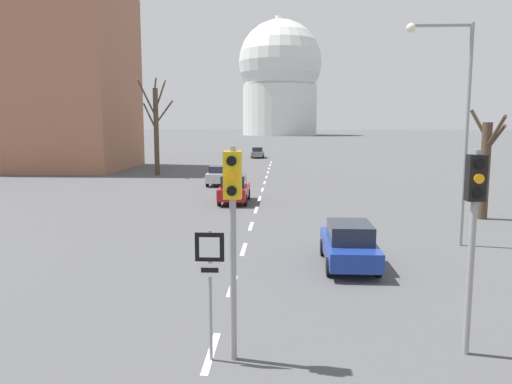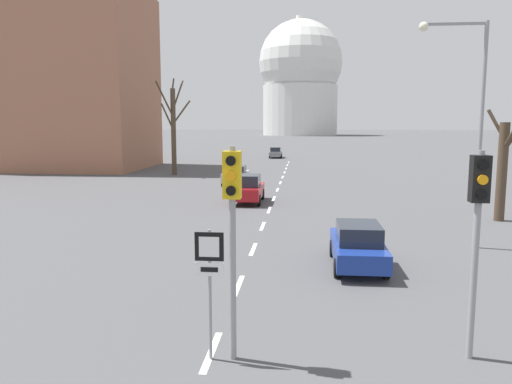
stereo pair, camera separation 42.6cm
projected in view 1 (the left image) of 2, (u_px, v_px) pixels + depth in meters
lane_stripe_1 at (211, 352)px, 10.83m from camera, size 0.16×2.00×0.01m
lane_stripe_2 at (232, 286)px, 15.28m from camera, size 0.16×2.00×0.01m
lane_stripe_3 at (244, 249)px, 19.73m from camera, size 0.16×2.00×0.01m
lane_stripe_4 at (251, 226)px, 24.18m from camera, size 0.16×2.00×0.01m
lane_stripe_5 at (256, 210)px, 28.64m from camera, size 0.16×2.00×0.01m
lane_stripe_6 at (260, 199)px, 33.09m from camera, size 0.16×2.00×0.01m
lane_stripe_7 at (262, 190)px, 37.54m from camera, size 0.16×2.00×0.01m
lane_stripe_8 at (265, 183)px, 41.99m from camera, size 0.16×2.00×0.01m
lane_stripe_9 at (266, 177)px, 46.44m from camera, size 0.16×2.00×0.01m
lane_stripe_10 at (268, 172)px, 50.89m from camera, size 0.16×2.00×0.01m
lane_stripe_11 at (269, 168)px, 55.35m from camera, size 0.16×2.00×0.01m
lane_stripe_12 at (270, 165)px, 59.80m from camera, size 0.16×2.00×0.01m
lane_stripe_13 at (271, 162)px, 64.25m from camera, size 0.16×2.00×0.01m
traffic_signal_centre_tall at (233, 212)px, 10.12m from camera, size 0.36×0.34×4.49m
traffic_signal_near_right at (474, 213)px, 10.36m from camera, size 0.36×0.34×4.41m
route_sign_post at (210, 272)px, 10.23m from camera, size 0.60×0.08×2.79m
street_lamp_right at (456, 112)px, 19.66m from camera, size 2.60×0.36×8.80m
sedan_near_left at (234, 189)px, 31.26m from camera, size 1.78×4.29×1.78m
sedan_near_right at (220, 175)px, 40.20m from camera, size 1.94×3.80×1.58m
sedan_mid_centre at (349, 244)px, 17.34m from camera, size 1.76×4.18×1.56m
sedan_far_left at (258, 152)px, 72.47m from camera, size 1.76×4.48×1.56m
bare_tree_left_near at (156, 125)px, 47.67m from camera, size 3.49×6.02×9.55m
bare_tree_right_near at (485, 166)px, 25.64m from camera, size 1.27×2.29×5.68m
capitol_dome at (280, 78)px, 211.88m from camera, size 35.07×35.07×49.53m
apartment_block_left at (42, 79)px, 53.92m from camera, size 18.00×14.00×19.35m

